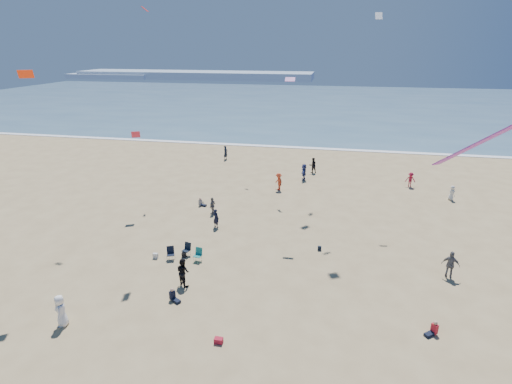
# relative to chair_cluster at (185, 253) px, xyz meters

# --- Properties ---
(ground) EXTENTS (220.00, 220.00, 0.00)m
(ground) POSITION_rel_chair_cluster_xyz_m (3.65, -9.52, -0.50)
(ground) COLOR tan
(ground) RESTS_ON ground
(ocean) EXTENTS (220.00, 100.00, 0.06)m
(ocean) POSITION_rel_chair_cluster_xyz_m (3.65, 85.48, -0.47)
(ocean) COLOR #476B84
(ocean) RESTS_ON ground
(surf_line) EXTENTS (220.00, 1.20, 0.08)m
(surf_line) POSITION_rel_chair_cluster_xyz_m (3.65, 35.48, -0.46)
(surf_line) COLOR white
(surf_line) RESTS_ON ground
(headland_far) EXTENTS (110.00, 20.00, 3.20)m
(headland_far) POSITION_rel_chair_cluster_xyz_m (-56.35, 160.48, 1.10)
(headland_far) COLOR #7A8EA8
(headland_far) RESTS_ON ground
(headland_near) EXTENTS (40.00, 14.00, 2.00)m
(headland_near) POSITION_rel_chair_cluster_xyz_m (-96.35, 155.48, 0.50)
(headland_near) COLOR #7A8EA8
(headland_near) RESTS_ON ground
(standing_flyers) EXTENTS (27.24, 41.43, 1.94)m
(standing_flyers) POSITION_rel_chair_cluster_xyz_m (6.84, 9.27, 0.41)
(standing_flyers) COLOR silver
(standing_flyers) RESTS_ON ground
(seated_group) EXTENTS (19.49, 28.62, 0.84)m
(seated_group) POSITION_rel_chair_cluster_xyz_m (7.09, -5.65, -0.08)
(seated_group) COLOR white
(seated_group) RESTS_ON ground
(chair_cluster) EXTENTS (2.73, 1.56, 1.00)m
(chair_cluster) POSITION_rel_chair_cluster_xyz_m (0.00, 0.00, 0.00)
(chair_cluster) COLOR black
(chair_cluster) RESTS_ON ground
(white_tote) EXTENTS (0.35, 0.20, 0.40)m
(white_tote) POSITION_rel_chair_cluster_xyz_m (-2.18, -0.33, -0.30)
(white_tote) COLOR silver
(white_tote) RESTS_ON ground
(black_backpack) EXTENTS (0.30, 0.22, 0.38)m
(black_backpack) POSITION_rel_chair_cluster_xyz_m (-0.17, 0.24, -0.31)
(black_backpack) COLOR black
(black_backpack) RESTS_ON ground
(cooler) EXTENTS (0.45, 0.30, 0.30)m
(cooler) POSITION_rel_chair_cluster_xyz_m (4.94, -8.02, -0.35)
(cooler) COLOR #A8182B
(cooler) RESTS_ON ground
(navy_bag) EXTENTS (0.28, 0.18, 0.34)m
(navy_bag) POSITION_rel_chair_cluster_xyz_m (9.65, 3.29, -0.33)
(navy_bag) COLOR black
(navy_bag) RESTS_ON ground
(kites_aloft) EXTENTS (36.88, 40.81, 26.79)m
(kites_aloft) POSITION_rel_chair_cluster_xyz_m (12.40, 4.34, 14.47)
(kites_aloft) COLOR #0991D6
(kites_aloft) RESTS_ON ground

